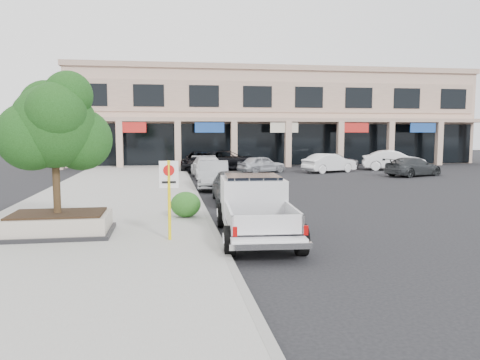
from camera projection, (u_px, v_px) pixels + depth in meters
name	position (u px, v px, depth m)	size (l,w,h in m)	color
ground	(262.00, 233.00, 15.13)	(120.00, 120.00, 0.00)	black
sidewalk	(109.00, 206.00, 20.16)	(8.00, 52.00, 0.15)	gray
curb	(201.00, 204.00, 20.77)	(0.20, 52.00, 0.15)	gray
strip_mall	(271.00, 117.00, 49.20)	(40.55, 12.43, 9.50)	tan
planter	(58.00, 224.00, 14.19)	(3.20, 2.20, 0.68)	black
planter_tree	(60.00, 127.00, 14.06)	(2.90, 2.55, 4.00)	#312013
no_parking_sign	(169.00, 189.00, 13.42)	(0.55, 0.09, 2.30)	yellow
hedge	(186.00, 204.00, 17.06)	(1.10, 0.99, 0.94)	#214D16
pickup_truck	(256.00, 209.00, 14.21)	(2.20, 5.93, 1.87)	silver
curb_car_a	(233.00, 186.00, 21.59)	(1.78, 4.42, 1.51)	#313437
curb_car_b	(214.00, 175.00, 26.85)	(1.66, 4.77, 1.57)	#97999E
curb_car_c	(208.00, 167.00, 32.78)	(2.11, 5.20, 1.51)	silver
curb_car_d	(199.00, 161.00, 38.59)	(2.65, 5.74, 1.60)	black
lot_car_a	(262.00, 164.00, 36.86)	(1.59, 3.96, 1.35)	#AFB2B8
lot_car_b	(329.00, 163.00, 37.23)	(1.58, 4.53, 1.49)	silver
lot_car_c	(413.00, 167.00, 34.17)	(1.92, 4.72, 1.37)	#2C2F31
lot_car_d	(227.00, 160.00, 38.96)	(2.79, 6.04, 1.68)	black
lot_car_e	(335.00, 160.00, 40.88)	(1.70, 4.23, 1.44)	gray
lot_car_f	(394.00, 160.00, 39.18)	(1.76, 5.06, 1.67)	white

